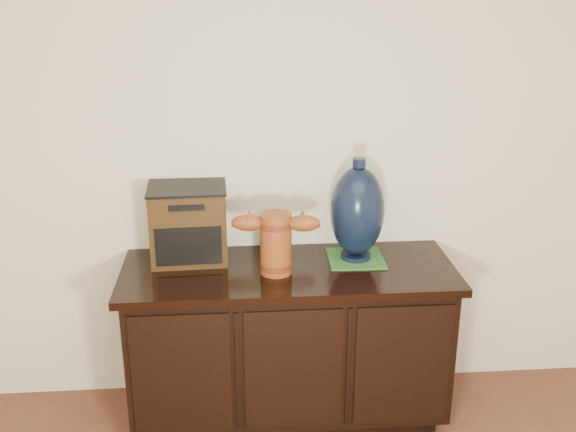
{
  "coord_description": "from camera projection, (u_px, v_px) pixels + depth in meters",
  "views": [
    {
      "loc": [
        -0.22,
        -0.45,
        1.97
      ],
      "look_at": [
        -0.01,
        2.18,
        1.02
      ],
      "focal_mm": 42.0,
      "sensor_mm": 36.0,
      "label": 1
    }
  ],
  "objects": [
    {
      "name": "tv_radio",
      "position": [
        189.0,
        223.0,
        2.99
      ],
      "size": [
        0.35,
        0.29,
        0.34
      ],
      "rotation": [
        0.0,
        0.0,
        0.04
      ],
      "color": "#36230D",
      "rests_on": "sideboard"
    },
    {
      "name": "lamp_base",
      "position": [
        357.0,
        212.0,
        2.96
      ],
      "size": [
        0.24,
        0.24,
        0.46
      ],
      "rotation": [
        0.0,
        0.0,
        -0.03
      ],
      "color": "black",
      "rests_on": "green_mat"
    },
    {
      "name": "sideboard",
      "position": [
        289.0,
        342.0,
        3.07
      ],
      "size": [
        1.46,
        0.56,
        0.75
      ],
      "color": "black",
      "rests_on": "ground"
    },
    {
      "name": "green_mat",
      "position": [
        356.0,
        258.0,
        3.03
      ],
      "size": [
        0.25,
        0.25,
        0.01
      ],
      "primitive_type": "cube",
      "rotation": [
        0.0,
        0.0,
        -0.03
      ],
      "color": "#2F682F",
      "rests_on": "sideboard"
    },
    {
      "name": "terracotta_vessel",
      "position": [
        276.0,
        240.0,
        2.85
      ],
      "size": [
        0.38,
        0.15,
        0.27
      ],
      "rotation": [
        0.0,
        0.0,
        -0.1
      ],
      "color": "#93481A",
      "rests_on": "sideboard"
    },
    {
      "name": "spray_can",
      "position": [
        273.0,
        234.0,
        3.11
      ],
      "size": [
        0.06,
        0.06,
        0.16
      ],
      "color": "#591C0F",
      "rests_on": "sideboard"
    }
  ]
}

